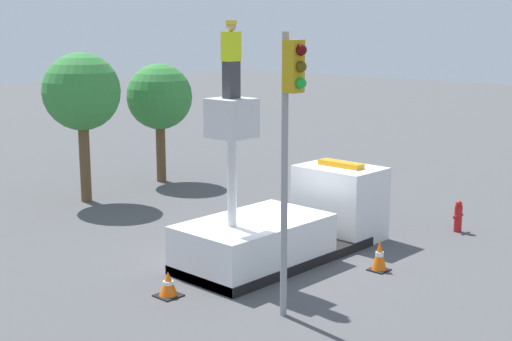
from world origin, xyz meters
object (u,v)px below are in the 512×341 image
(traffic_light_pole, at_px, (290,120))
(traffic_cone_curbside, at_px, (379,256))
(worker, at_px, (231,60))
(tree_right_bg, at_px, (159,98))
(traffic_cone_rear, at_px, (168,285))
(bucket_truck, at_px, (289,225))
(fire_hydrant, at_px, (458,216))
(tree_left_bg, at_px, (82,93))

(traffic_light_pole, xyz_separation_m, traffic_cone_curbside, (3.67, 0.24, -3.68))
(worker, relative_size, tree_right_bg, 0.39)
(worker, height_order, traffic_cone_rear, worker)
(bucket_truck, distance_m, traffic_cone_curbside, 2.51)
(traffic_light_pole, bearing_deg, worker, 68.78)
(fire_hydrant, bearing_deg, bucket_truck, 156.65)
(traffic_cone_curbside, bearing_deg, tree_right_bg, 76.06)
(bucket_truck, xyz_separation_m, worker, (-2.06, 0.00, 4.30))
(fire_hydrant, distance_m, tree_left_bg, 12.65)
(worker, xyz_separation_m, traffic_cone_rear, (-1.98, 0.01, -4.84))
(traffic_light_pole, xyz_separation_m, traffic_cone_rear, (-0.95, 2.66, -3.78))
(bucket_truck, xyz_separation_m, tree_left_bg, (-0.28, 8.87, 2.89))
(tree_left_bg, relative_size, tree_right_bg, 1.12)
(traffic_light_pole, relative_size, traffic_cone_rear, 10.05)
(bucket_truck, distance_m, traffic_cone_rear, 4.08)
(worker, relative_size, fire_hydrant, 1.89)
(bucket_truck, height_order, traffic_cone_rear, bucket_truck)
(bucket_truck, height_order, worker, worker)
(traffic_cone_curbside, height_order, tree_right_bg, tree_right_bg)
(traffic_light_pole, height_order, tree_right_bg, traffic_light_pole)
(tree_right_bg, bearing_deg, worker, -120.47)
(tree_right_bg, bearing_deg, fire_hydrant, -82.89)
(fire_hydrant, distance_m, traffic_cone_curbside, 4.43)
(traffic_light_pole, distance_m, fire_hydrant, 8.87)
(bucket_truck, xyz_separation_m, traffic_light_pole, (-3.09, -2.65, 3.24))
(worker, height_order, tree_right_bg, worker)
(tree_left_bg, distance_m, tree_right_bg, 3.91)
(worker, bearing_deg, tree_right_bg, 59.53)
(tree_right_bg, bearing_deg, tree_left_bg, -170.19)
(tree_left_bg, bearing_deg, fire_hydrant, -64.41)
(bucket_truck, bearing_deg, traffic_cone_curbside, -76.37)
(worker, height_order, tree_left_bg, worker)
(traffic_cone_curbside, xyz_separation_m, tree_right_bg, (2.96, 11.93, 2.87))
(tree_right_bg, bearing_deg, bucket_truck, -110.42)
(traffic_light_pole, xyz_separation_m, fire_hydrant, (8.09, 0.49, -3.59))
(tree_left_bg, height_order, tree_right_bg, tree_left_bg)
(fire_hydrant, relative_size, tree_left_bg, 0.18)
(bucket_truck, bearing_deg, tree_left_bg, 91.79)
(fire_hydrant, bearing_deg, traffic_cone_curbside, -176.81)
(traffic_cone_rear, relative_size, tree_left_bg, 0.11)
(worker, relative_size, traffic_cone_curbside, 2.30)
(traffic_cone_rear, relative_size, traffic_cone_curbside, 0.75)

